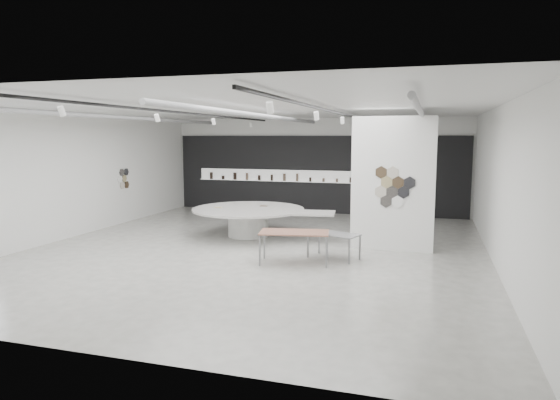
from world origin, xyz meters
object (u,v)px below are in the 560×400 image
(display_island, at_px, (251,218))
(sample_table_stone, at_px, (334,236))
(kitchen_counter, at_px, (393,206))
(partition_column, at_px, (393,184))
(sample_table_wood, at_px, (294,234))

(display_island, distance_m, sample_table_stone, 3.64)
(kitchen_counter, bearing_deg, partition_column, -84.27)
(partition_column, bearing_deg, sample_table_wood, -134.01)
(partition_column, height_order, display_island, partition_column)
(display_island, xyz_separation_m, sample_table_wood, (2.17, -2.80, 0.15))
(display_island, height_order, kitchen_counter, kitchen_counter)
(kitchen_counter, bearing_deg, sample_table_stone, -95.72)
(display_island, distance_m, sample_table_wood, 3.54)
(partition_column, bearing_deg, sample_table_stone, -131.40)
(partition_column, height_order, sample_table_wood, partition_column)
(sample_table_stone, bearing_deg, sample_table_wood, -138.71)
(sample_table_stone, bearing_deg, kitchen_counter, 82.53)
(sample_table_wood, bearing_deg, kitchen_counter, 77.28)
(partition_column, xyz_separation_m, sample_table_wood, (-2.13, -2.21, -1.08))
(sample_table_stone, relative_size, kitchen_counter, 0.86)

